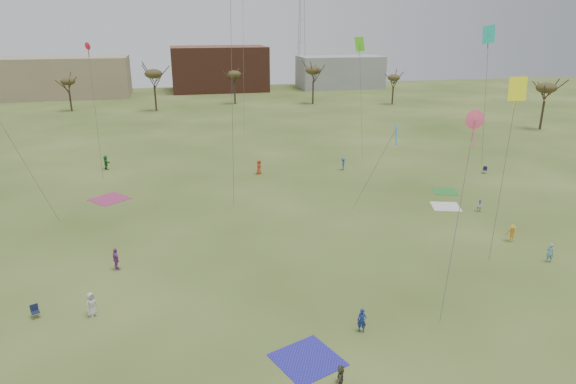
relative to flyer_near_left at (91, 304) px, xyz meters
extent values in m
plane|color=#354A17|center=(14.71, -5.88, -0.84)|extent=(260.00, 260.00, 0.00)
imported|color=silver|center=(0.00, 0.00, 0.00)|extent=(0.95, 0.96, 1.68)
imported|color=navy|center=(16.71, -5.75, -0.04)|extent=(0.70, 0.63, 1.60)
imported|color=brown|center=(13.79, -10.26, -0.16)|extent=(0.88, 1.30, 1.35)
imported|color=gold|center=(34.57, 4.22, -0.05)|extent=(1.08, 1.16, 1.57)
imported|color=#6BA6B3|center=(35.01, 0.02, -0.03)|extent=(0.69, 0.58, 1.61)
imported|color=purple|center=(1.00, 6.45, 0.06)|extent=(0.88, 1.14, 1.80)
imported|color=silver|center=(36.07, 11.39, -0.13)|extent=(0.85, 0.78, 1.41)
imported|color=#267330|center=(-2.89, 36.41, 0.10)|extent=(1.28, 1.80, 1.87)
imported|color=#C24021|center=(16.34, 29.79, 0.08)|extent=(1.03, 1.06, 1.83)
imported|color=#214C98|center=(27.39, 29.10, -0.04)|extent=(0.81, 1.14, 1.61)
cube|color=#2B27A9|center=(12.68, -7.69, -0.84)|extent=(4.46, 4.46, 0.03)
cube|color=white|center=(33.48, 13.51, -0.84)|extent=(3.56, 3.56, 0.03)
cube|color=#A53261|center=(-1.30, 23.92, -0.84)|extent=(4.92, 4.92, 0.03)
cube|color=#308530|center=(35.98, 18.00, -0.84)|extent=(3.42, 3.42, 0.03)
cube|color=#141C38|center=(-3.59, 0.55, -0.42)|extent=(0.66, 0.66, 0.04)
cube|color=#141C38|center=(-3.68, 0.76, -0.19)|extent=(0.51, 0.32, 0.44)
cube|color=#15163A|center=(44.63, 23.54, -0.42)|extent=(0.71, 0.71, 0.04)
cube|color=#15163A|center=(44.78, 23.71, -0.19)|extent=(0.46, 0.43, 0.44)
cube|color=#FEFF1A|center=(31.03, 1.61, 12.95)|extent=(0.90, 0.90, 1.77)
cube|color=#FEFF1A|center=(31.03, 1.61, 12.33)|extent=(0.08, 0.08, 1.59)
cylinder|color=#4C4C51|center=(30.15, 0.67, 6.50)|extent=(1.81, 1.92, 12.89)
cone|color=#2A77EE|center=(26.03, 10.94, 8.37)|extent=(1.11, 0.08, 1.11)
cube|color=#2A77EE|center=(26.03, 10.94, 7.67)|extent=(0.08, 0.08, 1.81)
cylinder|color=#4C4C51|center=(24.43, 11.90, 4.22)|extent=(3.24, 1.97, 8.32)
cone|color=red|center=(-2.83, 32.66, 14.98)|extent=(0.89, 0.06, 0.89)
cube|color=red|center=(-2.83, 32.66, 14.41)|extent=(0.08, 0.08, 1.45)
cylinder|color=#4C4C51|center=(-2.64, 30.88, 7.52)|extent=(0.41, 3.59, 14.92)
cylinder|color=#4C4C51|center=(-6.70, 15.55, 5.47)|extent=(3.64, 1.02, 10.82)
cube|color=#1BA58D|center=(43.26, 24.23, 16.22)|extent=(1.07, 1.07, 2.11)
cube|color=#1BA58D|center=(43.26, 24.23, 15.48)|extent=(0.08, 0.08, 1.90)
cylinder|color=#4C4C51|center=(43.93, 24.27, 8.14)|extent=(1.38, 0.12, 16.16)
cylinder|color=#4C4C51|center=(11.74, 16.92, 10.80)|extent=(0.51, 0.45, 21.47)
cylinder|color=#4C4C51|center=(17.76, 51.11, 11.30)|extent=(1.07, 4.07, 22.49)
cone|color=#FF5077|center=(25.01, -2.65, 11.68)|extent=(1.27, 0.09, 1.27)
cube|color=#FF5077|center=(25.01, -2.65, 10.88)|extent=(0.08, 0.08, 2.07)
cylinder|color=#4C4C51|center=(23.15, -4.87, 5.87)|extent=(3.76, 4.49, 11.63)
cube|color=#5DDC24|center=(30.75, 33.78, 14.84)|extent=(0.96, 0.96, 1.88)
cube|color=#5DDC24|center=(30.75, 33.78, 14.18)|extent=(0.08, 0.08, 1.70)
cylinder|color=#4C4C51|center=(30.78, 32.41, 7.45)|extent=(0.11, 2.78, 14.79)
cylinder|color=#3A2B1E|center=(-15.29, 86.12, 1.32)|extent=(0.40, 0.40, 4.32)
ellipsoid|color=#473D1E|center=(-15.29, 86.12, 5.50)|extent=(3.02, 3.02, 1.58)
cylinder|color=#3A2B1E|center=(2.71, 82.12, 1.86)|extent=(0.40, 0.40, 5.40)
ellipsoid|color=#473D1E|center=(2.71, 82.12, 7.08)|extent=(3.78, 3.78, 1.98)
cylinder|color=#3A2B1E|center=(20.71, 88.12, 1.50)|extent=(0.40, 0.40, 4.68)
ellipsoid|color=#473D1E|center=(20.71, 88.12, 6.03)|extent=(3.28, 3.28, 1.72)
cylinder|color=#3A2B1E|center=(38.71, 84.12, 1.80)|extent=(0.40, 0.40, 5.28)
ellipsoid|color=#473D1E|center=(38.71, 84.12, 6.91)|extent=(3.70, 3.70, 1.94)
cylinder|color=#3A2B1E|center=(56.71, 79.12, 1.26)|extent=(0.40, 0.40, 4.20)
ellipsoid|color=#473D1E|center=(56.71, 79.12, 5.32)|extent=(2.94, 2.94, 1.54)
cylinder|color=#3A2B1E|center=(70.71, 46.12, 1.68)|extent=(0.40, 0.40, 5.04)
ellipsoid|color=#473D1E|center=(70.71, 46.12, 6.55)|extent=(3.53, 3.53, 1.85)
cube|color=#937F60|center=(-20.29, 109.12, 4.16)|extent=(32.00, 14.00, 10.00)
cube|color=brown|center=(19.71, 114.12, 5.16)|extent=(26.00, 16.00, 12.00)
cube|color=gray|center=(54.71, 112.12, 3.66)|extent=(24.00, 12.00, 9.00)
cylinder|color=#9EA3A8|center=(45.61, 119.12, 18.16)|extent=(0.16, 0.16, 38.00)
cylinder|color=#9EA3A8|center=(44.26, 119.90, 18.16)|extent=(0.16, 0.16, 38.00)
cylinder|color=#9EA3A8|center=(44.26, 118.34, 18.16)|extent=(0.16, 0.16, 38.00)
camera|label=1|loc=(6.14, -31.10, 17.63)|focal=31.36mm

